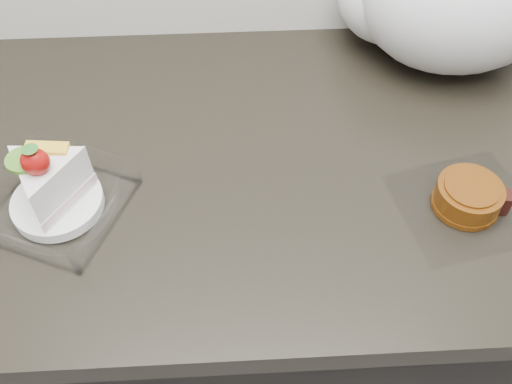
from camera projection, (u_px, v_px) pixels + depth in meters
counter at (258, 300)px, 1.20m from camera, size 2.04×0.64×0.90m
cake_tray at (53, 193)px, 0.76m from camera, size 0.22×0.22×0.13m
mooncake_wrap at (468, 198)px, 0.78m from camera, size 0.21×0.20×0.04m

